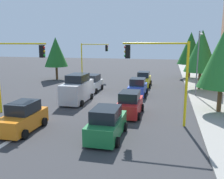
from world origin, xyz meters
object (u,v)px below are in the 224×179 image
Objects in this scene: street_lamp_curbside at (198,57)px; tree_roadside_far at (191,48)px; tree_opposite_side at (56,52)px; car_green at (107,124)px; delivery_van_silver at (77,89)px; tree_roadside_near at (223,58)px; traffic_signal_far_right at (92,54)px; tree_roadside_mid at (202,51)px; car_red at (130,104)px; car_yellow at (144,80)px; car_blue at (138,88)px; car_orange at (23,118)px; car_white at (92,84)px; traffic_signal_near_left at (161,67)px; traffic_signal_near_right at (16,64)px.

street_lamp_curbside is 0.95× the size of tree_roadside_far.
tree_opposite_side is 1.56× the size of car_green.
tree_roadside_far reaches higher than delivery_van_silver.
tree_roadside_near is (20.00, 1.00, -0.23)m from tree_roadside_far.
traffic_signal_far_right is 0.80× the size of tree_roadside_near.
tree_roadside_mid is 21.38m from tree_opposite_side.
car_red and car_yellow have the same top height.
tree_opposite_side is 16.89m from car_blue.
car_orange is at bearing -24.81° from tree_roadside_far.
delivery_van_silver is 6.93m from car_blue.
tree_opposite_side is 1.62× the size of car_white.
tree_roadside_far is 10.01m from tree_roadside_mid.
street_lamp_curbside is 1.67× the size of car_red.
car_red is (2.13, -7.22, -3.71)m from tree_roadside_near.
car_yellow is (-15.18, -2.73, -3.31)m from traffic_signal_near_left.
traffic_signal_far_right is 1.49× the size of car_blue.
car_white is at bearing -158.69° from car_green.
tree_roadside_far reaches higher than tree_roadside_mid.
car_orange is at bearing -61.56° from tree_roadside_near.
street_lamp_curbside is at bearing 122.76° from traffic_signal_near_right.
street_lamp_curbside is at bearing 47.98° from car_yellow.
traffic_signal_far_right is at bearing -153.69° from car_red.
tree_roadside_mid reaches higher than car_white.
traffic_signal_near_left is at bearing 52.85° from car_red.
car_red is (-1.87, -2.47, -3.31)m from traffic_signal_near_left.
tree_roadside_mid is at bearing -177.14° from tree_roadside_near.
tree_opposite_side is at bearing -69.37° from traffic_signal_far_right.
traffic_signal_near_left is 0.82× the size of tree_roadside_mid.
street_lamp_curbside is at bearing 85.75° from car_white.
car_yellow is 6.02m from car_blue.
street_lamp_curbside is 1.46× the size of delivery_van_silver.
traffic_signal_near_right is 0.80× the size of tree_roadside_far.
tree_opposite_side is at bearing -137.07° from traffic_signal_near_left.
car_blue is (-4.23, 5.47, -0.39)m from delivery_van_silver.
car_green is at bearing 19.68° from traffic_signal_far_right.
street_lamp_curbside is 1.71× the size of car_yellow.
traffic_signal_far_right is 1.34× the size of car_green.
traffic_signal_far_right is 0.94× the size of traffic_signal_near_left.
car_red is 5.19m from car_green.
traffic_signal_far_right is 22.77m from tree_roadside_near.
car_yellow is at bearing 150.05° from traffic_signal_near_right.
traffic_signal_near_left reaches higher than car_white.
traffic_signal_far_right is at bearing -150.25° from traffic_signal_near_left.
street_lamp_curbside reaches higher than tree_opposite_side.
car_orange is (3.40, -8.91, -3.31)m from traffic_signal_near_left.
traffic_signal_near_right is 11.40m from car_white.
car_orange is 0.94× the size of car_green.
car_white is (-10.50, -8.48, -3.31)m from traffic_signal_near_left.
car_orange is (13.01, -12.36, -3.45)m from street_lamp_curbside.
tree_roadside_far is at bearing 143.67° from car_yellow.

